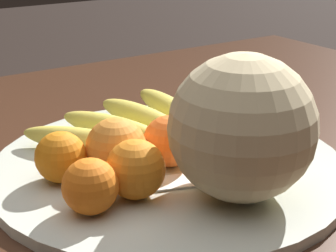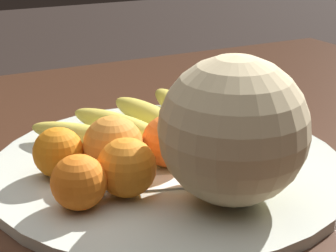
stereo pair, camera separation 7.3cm
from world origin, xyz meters
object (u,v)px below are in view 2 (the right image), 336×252
Objects in this scene: melon at (230,131)px; produce_tag at (152,183)px; kitchen_table at (179,220)px; orange_front_left at (79,182)px; orange_mid_center at (58,152)px; banana_bunch at (138,121)px; orange_back_right at (168,141)px; orange_front_right at (112,145)px; orange_back_left at (127,167)px; fruit_bowl at (168,166)px.

melon reaches higher than produce_tag.
kitchen_table is 14.58× the size of produce_tag.
orange_front_left reaches higher than kitchen_table.
orange_front_left and orange_mid_center have the same top height.
orange_back_right reaches higher than banana_bunch.
kitchen_table is 0.20m from orange_mid_center.
banana_bunch is 0.17m from orange_mid_center.
orange_front_right is at bearing 161.10° from orange_mid_center.
banana_bunch is at bearing -118.31° from orange_back_left.
orange_front_right is 0.07m from orange_mid_center.
orange_mid_center is (0.15, -0.15, -0.05)m from melon.
orange_front_left is 0.10m from produce_tag.
melon is 0.22m from orange_mid_center.
orange_front_right reaches higher than fruit_bowl.
melon is at bearing 159.28° from orange_front_left.
orange_front_left is 0.06m from orange_back_left.
produce_tag is (0.07, 0.05, 0.09)m from kitchen_table.
orange_front_right is (0.09, -0.13, -0.05)m from melon.
banana_bunch is 4.29× the size of orange_front_left.
orange_back_right is 0.68× the size of produce_tag.
melon is at bearing 98.83° from orange_back_right.
orange_mid_center is at bearing -20.17° from produce_tag.
produce_tag is at bearing 140.47° from orange_mid_center.
orange_mid_center is (0.15, 0.09, 0.01)m from banana_bunch.
orange_front_right is at bearing -97.49° from orange_back_left.
orange_mid_center reaches higher than produce_tag.
kitchen_table is at bearing -149.09° from orange_back_left.
melon is 0.25m from banana_bunch.
orange_front_left is 0.99× the size of orange_mid_center.
fruit_bowl is 6.21× the size of orange_front_right.
banana_bunch is 3.55× the size of orange_front_right.
orange_front_right is at bearing -54.89° from melon.
banana_bunch is at bearing -88.92° from melon.
produce_tag is (0.05, 0.05, 0.01)m from fruit_bowl.
orange_back_right is at bearing 169.78° from orange_front_right.
melon is at bearing 95.49° from fruit_bowl.
orange_front_left is at bearing 27.66° from produce_tag.
orange_front_right is 0.07m from orange_back_right.
melon is at bearing 164.57° from banana_bunch.
produce_tag is at bearing 37.97° from kitchen_table.
fruit_bowl reaches higher than kitchen_table.
orange_back_right is (-0.07, 0.01, -0.00)m from orange_front_right.
orange_front_left is 0.83× the size of orange_front_right.
melon is at bearing 135.72° from orange_mid_center.
orange_back_left is 1.03× the size of orange_back_right.
orange_mid_center is (0.16, -0.02, 0.12)m from kitchen_table.
orange_front_right is at bearing -10.22° from orange_back_right.
produce_tag is (-0.03, 0.05, -0.04)m from orange_front_right.
orange_front_right reaches higher than orange_back_left.
produce_tag is at bearing 144.36° from banana_bunch.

